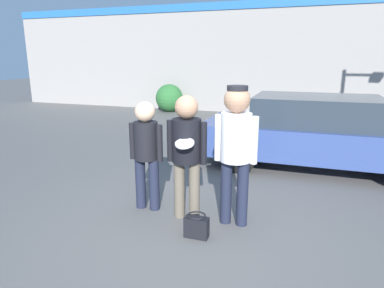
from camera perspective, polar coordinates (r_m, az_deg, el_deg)
name	(u,v)px	position (r m, az deg, el deg)	size (l,w,h in m)	color
ground_plane	(195,223)	(4.77, 0.44, -13.00)	(56.00, 56.00, 0.00)	#5B5956
storefront_building	(276,58)	(13.94, 13.86, 13.77)	(24.00, 0.22, 4.29)	gray
person_left	(146,147)	(4.93, -7.66, -0.55)	(0.51, 0.34, 1.59)	#1E2338
person_middle_with_frisbee	(187,146)	(4.56, -0.90, -0.38)	(0.56, 0.58, 1.71)	#665B4C
person_right	(236,142)	(4.39, 7.32, 0.40)	(0.56, 0.39, 1.85)	#1E2338
parked_car_near	(318,132)	(7.33, 20.28, 1.90)	(4.61, 1.94, 1.44)	#334784
shrub	(169,98)	(14.32, -3.80, 7.67)	(1.13, 1.13, 1.13)	#2D6B33
handbag	(196,226)	(4.37, 0.75, -13.56)	(0.30, 0.23, 0.30)	black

